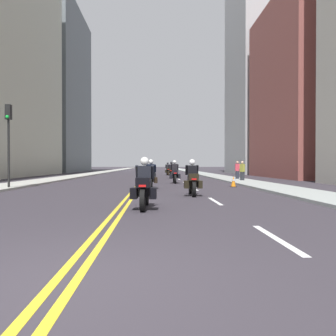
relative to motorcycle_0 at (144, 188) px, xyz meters
The scene contains 21 objects.
ground_plane 41.95m from the motorcycle_0, 90.97° to the left, with size 264.00×264.00×0.00m, color #302C33.
sidewalk_left 42.79m from the motorcycle_0, 101.41° to the left, with size 2.55×144.00×0.12m, color #A4A39B.
sidewalk_right 42.53m from the motorcycle_0, 80.47° to the left, with size 2.55×144.00×0.12m, color #949B98.
centreline_yellow_inner 41.95m from the motorcycle_0, 91.14° to the left, with size 0.12×132.00×0.01m, color yellow.
centreline_yellow_outer 41.95m from the motorcycle_0, 90.81° to the left, with size 0.12×132.00×0.01m, color yellow.
lane_dashes_white 23.09m from the motorcycle_0, 83.71° to the left, with size 0.14×56.40×0.01m.
building_right_1 29.38m from the motorcycle_0, 55.29° to the left, with size 7.94×13.80×18.13m.
building_left_2 56.17m from the motorcycle_0, 109.60° to the left, with size 9.46×20.12×29.99m.
building_right_2 43.71m from the motorcycle_0, 67.14° to the left, with size 7.93×12.53×30.28m.
motorcycle_0 is the anchor object (origin of this frame).
motorcycle_1 4.56m from the motorcycle_0, 64.73° to the left, with size 0.77×2.15×1.58m.
motorcycle_2 8.42m from the motorcycle_0, 89.36° to the left, with size 0.77×2.16×1.64m.
motorcycle_3 13.57m from the motorcycle_0, 82.59° to the left, with size 0.76×2.18×1.67m.
motorcycle_4 17.16m from the motorcycle_0, 89.94° to the left, with size 0.77×2.20×1.63m.
motorcycle_5 22.23m from the motorcycle_0, 84.96° to the left, with size 0.78×2.15×1.63m.
motorcycle_6 26.56m from the motorcycle_0, 90.08° to the left, with size 0.77×2.23×1.63m.
motorcycle_7 30.98m from the motorcycle_0, 86.39° to the left, with size 0.78×2.18×1.62m.
traffic_cone_0 10.70m from the motorcycle_0, 61.83° to the left, with size 0.37×0.37×0.64m.
traffic_light_near 11.29m from the motorcycle_0, 133.58° to the left, with size 0.28×0.38×4.59m.
pedestrian_0 16.82m from the motorcycle_0, 64.81° to the left, with size 0.38×0.49×1.62m.
pedestrian_1 19.30m from the motorcycle_0, 67.30° to the left, with size 0.38×0.25×1.65m.
Camera 1 is at (1.03, -3.78, 1.35)m, focal length 34.59 mm.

